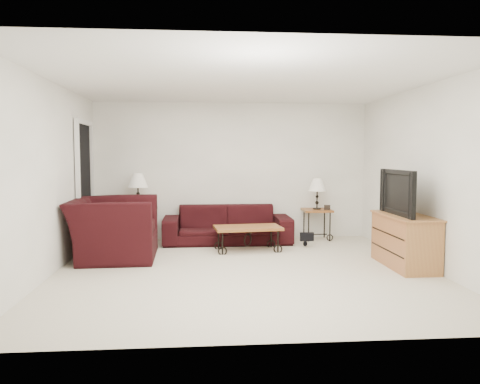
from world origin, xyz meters
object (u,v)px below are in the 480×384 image
(tv_stand, at_px, (405,241))
(coffee_table, at_px, (248,239))
(sofa, at_px, (227,224))
(lamp_left, at_px, (138,191))
(armchair, at_px, (114,228))
(backpack, at_px, (305,233))
(television, at_px, (405,192))
(lamp_right, at_px, (317,194))
(side_table_right, at_px, (317,224))
(side_table_left, at_px, (139,225))

(tv_stand, bearing_deg, coffee_table, 148.55)
(sofa, distance_m, lamp_left, 1.68)
(armchair, bearing_deg, backpack, -79.33)
(television, bearing_deg, backpack, -146.48)
(lamp_right, bearing_deg, tv_stand, -72.22)
(side_table_right, distance_m, lamp_right, 0.56)
(side_table_left, relative_size, backpack, 1.35)
(lamp_left, bearing_deg, tv_stand, -29.10)
(sofa, height_order, side_table_right, sofa)
(side_table_right, relative_size, backpack, 1.24)
(side_table_left, bearing_deg, backpack, -12.30)
(sofa, xyz_separation_m, lamp_right, (1.65, 0.18, 0.51))
(sofa, relative_size, lamp_left, 3.65)
(lamp_right, distance_m, armchair, 3.67)
(tv_stand, height_order, television, television)
(lamp_left, bearing_deg, sofa, -6.56)
(side_table_left, relative_size, lamp_left, 1.00)
(television, relative_size, backpack, 2.39)
(armchair, height_order, tv_stand, armchair)
(sofa, height_order, television, television)
(lamp_right, bearing_deg, coffee_table, -145.94)
(side_table_left, distance_m, lamp_right, 3.25)
(lamp_right, xyz_separation_m, armchair, (-3.41, -1.30, -0.39))
(sofa, distance_m, side_table_right, 1.66)
(sofa, relative_size, backpack, 4.95)
(sofa, distance_m, backpack, 1.37)
(sofa, relative_size, side_table_right, 4.00)
(side_table_left, distance_m, coffee_table, 2.07)
(armchair, bearing_deg, lamp_right, -70.92)
(lamp_left, bearing_deg, side_table_right, 0.00)
(sofa, bearing_deg, lamp_right, 6.24)
(tv_stand, bearing_deg, side_table_left, 150.90)
(lamp_left, distance_m, armchair, 1.39)
(side_table_left, xyz_separation_m, backpack, (2.86, -0.62, -0.08))
(tv_stand, xyz_separation_m, backpack, (-1.05, 1.55, -0.14))
(side_table_right, xyz_separation_m, television, (0.68, -2.18, 0.75))
(coffee_table, relative_size, armchair, 0.76)
(television, bearing_deg, side_table_right, -162.70)
(sofa, relative_size, lamp_right, 4.00)
(backpack, bearing_deg, armchair, 177.47)
(lamp_right, xyz_separation_m, television, (0.68, -2.18, 0.20))
(side_table_right, height_order, television, television)
(coffee_table, bearing_deg, side_table_left, 153.63)
(tv_stand, bearing_deg, sofa, 139.59)
(sofa, xyz_separation_m, backpack, (1.30, -0.44, -0.10))
(lamp_right, distance_m, backpack, 0.94)
(side_table_left, height_order, lamp_left, lamp_left)
(lamp_right, height_order, coffee_table, lamp_right)
(side_table_left, xyz_separation_m, tv_stand, (3.91, -2.18, 0.06))
(television, bearing_deg, sofa, -130.65)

